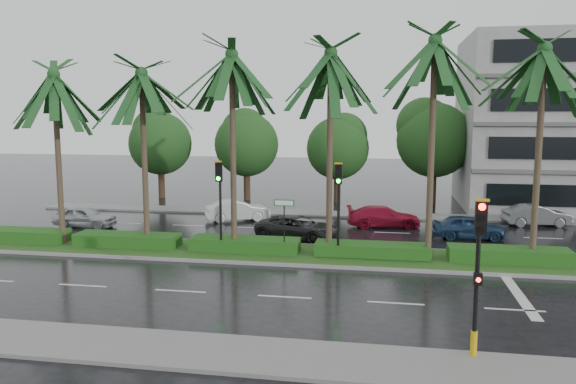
% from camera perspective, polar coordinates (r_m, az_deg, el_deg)
% --- Properties ---
extents(ground, '(120.00, 120.00, 0.00)m').
position_cam_1_polar(ground, '(25.59, 1.64, -7.09)').
color(ground, black).
rests_on(ground, ground).
extents(near_sidewalk, '(40.00, 2.40, 0.12)m').
position_cam_1_polar(near_sidewalk, '(16.09, -3.77, -16.22)').
color(near_sidewalk, slate).
rests_on(near_sidewalk, ground).
extents(far_sidewalk, '(40.00, 2.00, 0.12)m').
position_cam_1_polar(far_sidewalk, '(37.21, 4.28, -2.24)').
color(far_sidewalk, slate).
rests_on(far_sidewalk, ground).
extents(median, '(36.00, 4.00, 0.15)m').
position_cam_1_polar(median, '(26.53, 1.95, -6.37)').
color(median, gray).
rests_on(median, ground).
extents(hedge, '(35.20, 1.40, 0.60)m').
position_cam_1_polar(hedge, '(26.44, 1.95, -5.59)').
color(hedge, '#1B4F16').
rests_on(hedge, median).
extents(lane_markings, '(34.00, 13.06, 0.01)m').
position_cam_1_polar(lane_markings, '(24.94, 8.48, -7.57)').
color(lane_markings, silver).
rests_on(lane_markings, ground).
extents(palm_row, '(26.30, 4.20, 10.40)m').
position_cam_1_polar(palm_row, '(25.98, -0.74, 12.00)').
color(palm_row, '#3B2D22').
rests_on(palm_row, median).
extents(signal_near, '(0.34, 0.45, 4.36)m').
position_cam_1_polar(signal_near, '(15.83, 18.72, -7.65)').
color(signal_near, black).
rests_on(signal_near, near_sidewalk).
extents(signal_median_left, '(0.34, 0.42, 4.36)m').
position_cam_1_polar(signal_median_left, '(26.12, -6.96, -0.12)').
color(signal_median_left, black).
rests_on(signal_median_left, median).
extents(signal_median_right, '(0.34, 0.42, 4.36)m').
position_cam_1_polar(signal_median_right, '(25.10, 5.15, -0.42)').
color(signal_median_right, black).
rests_on(signal_median_right, median).
extents(street_sign, '(0.95, 0.09, 2.60)m').
position_cam_1_polar(street_sign, '(25.74, -0.40, -2.15)').
color(street_sign, black).
rests_on(street_sign, median).
extents(bg_trees, '(33.05, 5.42, 7.82)m').
position_cam_1_polar(bg_trees, '(42.17, 6.30, 5.28)').
color(bg_trees, '#372419').
rests_on(bg_trees, ground).
extents(car_silver, '(1.57, 3.71, 1.25)m').
position_cam_1_polar(car_silver, '(35.18, -19.94, -2.37)').
color(car_silver, '#B2B5BA').
rests_on(car_silver, ground).
extents(car_white, '(2.90, 4.18, 1.31)m').
position_cam_1_polar(car_white, '(35.18, -5.15, -1.87)').
color(car_white, silver).
rests_on(car_white, ground).
extents(car_darkgrey, '(3.08, 4.85, 1.25)m').
position_cam_1_polar(car_darkgrey, '(29.93, 0.98, -3.64)').
color(car_darkgrey, black).
rests_on(car_darkgrey, ground).
extents(car_red, '(2.34, 4.50, 1.24)m').
position_cam_1_polar(car_red, '(33.59, 9.68, -2.47)').
color(car_red, maroon).
rests_on(car_red, ground).
extents(car_blue, '(1.58, 3.81, 1.29)m').
position_cam_1_polar(car_blue, '(31.53, 17.87, -3.39)').
color(car_blue, navy).
rests_on(car_blue, ground).
extents(car_grey, '(1.90, 4.01, 1.27)m').
position_cam_1_polar(car_grey, '(36.60, 23.93, -2.18)').
color(car_grey, '#585A5D').
rests_on(car_grey, ground).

